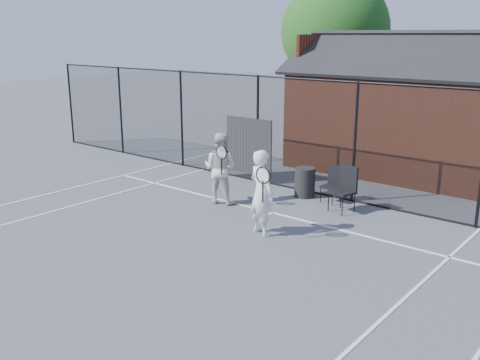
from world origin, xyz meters
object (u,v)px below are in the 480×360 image
Objects in this scene: player_back at (220,168)px; waste_bin at (305,182)px; clubhouse at (402,118)px; chair_right at (331,185)px; player_front at (262,192)px; chair_left at (342,190)px.

waste_bin is at bearing 52.46° from player_back.
clubhouse reaches higher than player_back.
player_front is at bearing -85.29° from chair_right.
chair_right is (-0.58, 0.50, -0.09)m from chair_left.
player_back is (-2.00, -6.16, -0.72)m from clubhouse.
player_front is 2.37× the size of waste_bin.
chair_left is (0.60, 2.35, -0.37)m from player_front.
clubhouse is 7.28m from player_front.
waste_bin is (-0.77, 0.00, -0.06)m from chair_right.
player_front reaches higher than chair_left.
player_front is 2.99m from waste_bin.
player_back is 2.79m from chair_right.
player_front reaches higher than player_back.
chair_left is (2.70, 1.26, -0.35)m from player_back.
player_front is 1.02× the size of player_back.
chair_right is (0.12, -4.40, -1.16)m from clubhouse.
player_back reaches higher than chair_left.
clubhouse is 5.06m from chair_left.
player_front is (0.10, -7.25, -0.70)m from clubhouse.
waste_bin is (-1.35, 0.50, -0.15)m from chair_left.
player_back is 3.00m from chair_left.
player_back is 2.31× the size of waste_bin.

